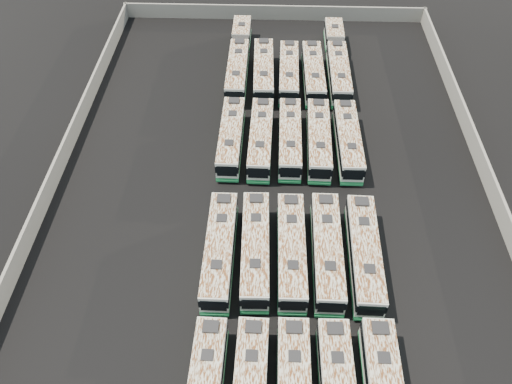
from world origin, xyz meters
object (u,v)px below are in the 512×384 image
bus_midfront_far_right (364,254)px  bus_back_center (289,73)px  bus_back_left (264,72)px  bus_back_far_right (337,60)px  bus_midback_right (319,139)px  bus_midback_center (290,138)px  bus_midfront_center (291,251)px  bus_midfront_right (327,251)px  bus_midfront_left (255,249)px  bus_back_far_left (239,58)px  bus_midfront_far_left (220,250)px  bus_midback_far_left (231,137)px  bus_back_right (313,73)px  bus_midback_left (261,139)px  bus_midback_far_right (348,140)px

bus_midfront_far_right → bus_back_center: 28.68m
bus_back_left → bus_back_far_right: bearing=16.2°
bus_midback_right → bus_midback_center: bearing=179.9°
bus_midfront_center → bus_midfront_right: bearing=-0.1°
bus_midfront_left → bus_midfront_far_right: 9.59m
bus_midfront_center → bus_back_far_left: bearing=101.3°
bus_midback_center → bus_back_left: 13.10m
bus_midfront_far_left → bus_midfront_far_right: bearing=0.4°
bus_midfront_far_right → bus_midfront_far_left: bearing=-178.6°
bus_midback_far_left → bus_back_right: bearing=53.5°
bus_back_far_right → bus_midfront_far_right: bearing=-89.6°
bus_midfront_far_left → bus_midback_left: 15.49m
bus_midback_right → bus_back_center: bus_midback_right is taller
bus_midback_right → bus_back_far_left: bus_back_far_left is taller
bus_midback_far_left → bus_back_far_left: (-0.06, 15.80, 0.02)m
bus_midfront_far_right → bus_midfront_center: bearing=179.9°
bus_midfront_right → bus_back_right: bearing=90.6°
bus_midfront_far_left → bus_midback_center: size_ratio=1.03×
bus_midback_left → bus_back_center: bearing=77.3°
bus_midback_left → bus_midback_center: bus_midback_left is taller
bus_midfront_right → bus_midback_far_left: bus_midfront_right is taller
bus_midback_center → bus_back_center: (0.02, 12.67, -0.00)m
bus_back_left → bus_midback_center: bearing=-77.2°
bus_midfront_right → bus_back_far_right: bearing=84.6°
bus_midfront_left → bus_back_center: (3.26, 27.78, -0.04)m
bus_midfront_center → bus_back_right: size_ratio=1.01×
bus_midfront_far_right → bus_back_center: bus_midfront_far_right is taller
bus_midback_right → bus_back_center: size_ratio=1.01×
bus_midfront_center → bus_back_left: (-3.13, 27.86, 0.03)m
bus_back_far_left → bus_back_center: (6.51, -3.10, -0.03)m
bus_midback_center → bus_midback_right: (3.13, -0.08, 0.01)m
bus_midback_far_right → bus_back_far_right: bus_back_far_right is taller
bus_back_left → bus_back_far_right: size_ratio=0.66×
bus_midfront_right → bus_midback_center: size_ratio=1.04×
bus_midfront_center → bus_midback_center: (0.06, 15.15, -0.03)m
bus_back_far_left → bus_midback_center: bearing=-67.3°
bus_midback_center → bus_back_center: bus_midback_center is taller
bus_midback_far_right → bus_back_far_left: (-12.80, 15.89, 0.03)m
bus_midfront_far_right → bus_midback_center: (-6.34, 15.31, -0.06)m
bus_midfront_left → bus_back_far_right: 32.27m
bus_back_right → bus_midback_center: bearing=-104.7°
bus_midback_center → bus_back_right: bearing=76.7°
bus_midfront_right → bus_back_center: bus_midfront_right is taller
bus_midfront_far_left → bus_back_left: bearing=83.8°
bus_midback_center → bus_back_center: size_ratio=1.00×
bus_back_far_left → bus_midfront_right: bearing=-72.5°
bus_back_far_left → bus_back_left: (3.30, -3.06, 0.03)m
bus_midfront_left → bus_midback_left: (0.06, 14.94, -0.02)m
bus_midfront_right → bus_back_far_right: bus_midfront_right is taller
bus_midback_far_right → bus_back_center: size_ratio=1.00×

